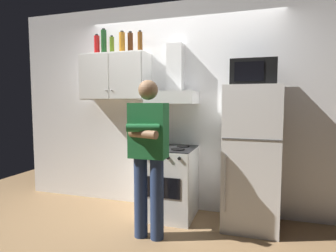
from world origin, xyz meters
TOP-DOWN VIEW (x-y plane):
  - ground_plane at (0.00, 0.00)m, footprint 7.00×7.00m
  - back_wall_tiled at (0.00, 0.60)m, footprint 4.80×0.10m
  - upper_cabinet at (-0.85, 0.37)m, footprint 0.90×0.37m
  - stove_oven at (-0.05, 0.25)m, footprint 0.60×0.62m
  - range_hood at (-0.05, 0.38)m, footprint 0.60×0.44m
  - refrigerator at (0.90, 0.25)m, footprint 0.60×0.62m
  - microwave at (0.90, 0.27)m, footprint 0.48×0.37m
  - person_standing at (-0.10, -0.36)m, footprint 0.38×0.33m
  - bottle_soda_red at (-1.13, 0.40)m, footprint 0.07×0.07m
  - bottle_liquor_amber at (-0.73, 0.35)m, footprint 0.08×0.08m
  - bottle_beer_brown at (-0.49, 0.37)m, footprint 0.06×0.06m
  - bottle_rum_dark at (-0.63, 0.39)m, footprint 0.07×0.07m
  - bottle_olive_oil at (-0.91, 0.41)m, footprint 0.06×0.06m
  - bottle_wine_green at (-1.03, 0.40)m, footprint 0.07×0.07m

SIDE VIEW (x-z plane):
  - ground_plane at x=0.00m, z-range 0.00..0.00m
  - stove_oven at x=-0.05m, z-range 0.00..0.87m
  - refrigerator at x=0.90m, z-range 0.00..1.60m
  - person_standing at x=-0.10m, z-range 0.08..1.72m
  - back_wall_tiled at x=0.00m, z-range 0.00..2.70m
  - range_hood at x=-0.05m, z-range 1.22..1.97m
  - microwave at x=0.90m, z-range 1.60..1.88m
  - upper_cabinet at x=-0.85m, z-range 1.45..2.05m
  - bottle_olive_oil at x=-0.91m, z-range 2.04..2.29m
  - bottle_beer_brown at x=-0.49m, z-range 2.04..2.31m
  - bottle_rum_dark at x=-0.63m, z-range 2.04..2.32m
  - bottle_soda_red at x=-1.13m, z-range 2.04..2.32m
  - bottle_liquor_amber at x=-0.73m, z-range 2.04..2.32m
  - bottle_wine_green at x=-1.03m, z-range 2.04..2.39m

